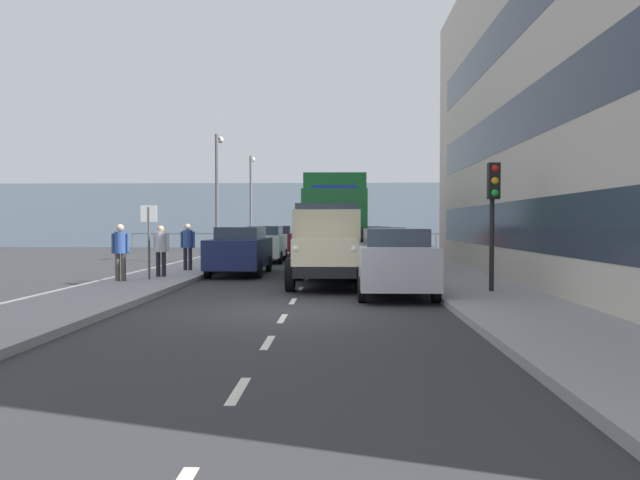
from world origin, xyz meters
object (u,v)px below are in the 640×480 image
object	(u,v)px
car_silver_kerbside_near	(394,261)
car_white_oppositeside_1	(265,244)
truck_vintage_cream	(327,246)
street_sign	(149,229)
car_black_kerbside_1	(381,252)
car_navy_oppositeside_0	(240,250)
car_maroon_oppositeside_2	(278,240)
traffic_light_near	(493,198)
pedestrian_strolling	(161,247)
pedestrian_by_lamp	(188,243)
lamp_post_promenade	(218,184)
lorry_cargo_green	(335,218)
lamp_post_far	(251,194)
car_grey_kerbside_2	(372,246)
pedestrian_near_railing	(120,248)
car_red_kerbside_3	(366,242)

from	to	relation	value
car_silver_kerbside_near	car_white_oppositeside_1	xyz separation A→B (m)	(4.97, -13.40, -0.00)
truck_vintage_cream	street_sign	distance (m)	5.50
car_black_kerbside_1	car_navy_oppositeside_0	distance (m)	5.11
street_sign	car_maroon_oppositeside_2	bearing A→B (deg)	-97.57
truck_vintage_cream	traffic_light_near	distance (m)	5.04
pedestrian_strolling	car_maroon_oppositeside_2	bearing A→B (deg)	-97.65
car_white_oppositeside_1	street_sign	size ratio (longest dim) A/B	1.76
truck_vintage_cream	pedestrian_by_lamp	xyz separation A→B (m)	(5.17, -4.17, -0.04)
car_silver_kerbside_near	pedestrian_strolling	bearing A→B (deg)	-28.02
pedestrian_strolling	lamp_post_promenade	world-z (taller)	lamp_post_promenade
lorry_cargo_green	traffic_light_near	world-z (taller)	lorry_cargo_green
car_white_oppositeside_1	car_navy_oppositeside_0	bearing A→B (deg)	90.00
lamp_post_far	car_white_oppositeside_1	bearing A→B (deg)	101.95
car_grey_kerbside_2	lamp_post_promenade	size ratio (longest dim) A/B	0.71
car_grey_kerbside_2	truck_vintage_cream	bearing A→B (deg)	78.15
car_white_oppositeside_1	pedestrian_strolling	world-z (taller)	pedestrian_strolling
car_maroon_oppositeside_2	lorry_cargo_green	bearing A→B (deg)	110.08
lorry_cargo_green	car_silver_kerbside_near	bearing A→B (deg)	98.66
car_black_kerbside_1	lamp_post_far	xyz separation A→B (m)	(7.13, -18.47, 2.90)
car_maroon_oppositeside_2	lamp_post_promenade	world-z (taller)	lamp_post_promenade
car_black_kerbside_1	pedestrian_by_lamp	distance (m)	7.07
lamp_post_promenade	street_sign	size ratio (longest dim) A/B	2.63
car_silver_kerbside_near	street_sign	xyz separation A→B (m)	(7.20, -2.89, 0.79)
lorry_cargo_green	pedestrian_near_railing	distance (m)	10.29
car_silver_kerbside_near	traffic_light_near	distance (m)	2.91
lorry_cargo_green	pedestrian_by_lamp	size ratio (longest dim) A/B	4.86
street_sign	car_black_kerbside_1	bearing A→B (deg)	-162.62
car_white_oppositeside_1	pedestrian_strolling	distance (m)	9.86
lorry_cargo_green	street_sign	distance (m)	9.37
lorry_cargo_green	car_black_kerbside_1	size ratio (longest dim) A/B	1.92
car_red_kerbside_3	pedestrian_near_railing	bearing A→B (deg)	61.01
car_silver_kerbside_near	car_red_kerbside_3	size ratio (longest dim) A/B	0.89
car_red_kerbside_3	lamp_post_far	size ratio (longest dim) A/B	0.75
pedestrian_by_lamp	lamp_post_promenade	distance (m)	7.15
car_maroon_oppositeside_2	street_sign	xyz separation A→B (m)	(2.23, 16.77, 0.79)
car_silver_kerbside_near	lamp_post_promenade	size ratio (longest dim) A/B	0.69
car_navy_oppositeside_0	lamp_post_promenade	distance (m)	7.71
car_red_kerbside_3	street_sign	size ratio (longest dim) A/B	2.03
truck_vintage_cream	car_black_kerbside_1	size ratio (longest dim) A/B	1.32
car_white_oppositeside_1	pedestrian_near_railing	world-z (taller)	pedestrian_near_railing
car_black_kerbside_1	car_grey_kerbside_2	distance (m)	5.56
car_silver_kerbside_near	traffic_light_near	world-z (taller)	traffic_light_near
car_black_kerbside_1	street_sign	xyz separation A→B (m)	(7.20, 2.25, 0.79)
truck_vintage_cream	traffic_light_near	bearing A→B (deg)	149.45
traffic_light_near	car_red_kerbside_3	bearing A→B (deg)	-81.67
pedestrian_near_railing	car_silver_kerbside_near	bearing A→B (deg)	163.75
pedestrian_by_lamp	car_navy_oppositeside_0	bearing A→B (deg)	175.49
pedestrian_near_railing	pedestrian_by_lamp	distance (m)	4.31
car_red_kerbside_3	pedestrian_strolling	size ratio (longest dim) A/B	2.80
car_black_kerbside_1	car_red_kerbside_3	bearing A→B (deg)	-90.00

